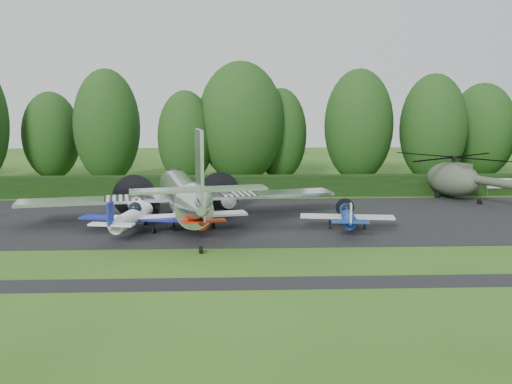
{
  "coord_description": "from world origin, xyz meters",
  "views": [
    {
      "loc": [
        3.88,
        -33.6,
        9.07
      ],
      "look_at": [
        5.56,
        7.77,
        2.5
      ],
      "focal_mm": 40.0,
      "sensor_mm": 36.0,
      "label": 1
    }
  ],
  "objects_px": {
    "light_plane_white": "(132,217)",
    "light_plane_orange": "(195,214)",
    "light_plane_blue": "(347,216)",
    "helicopter": "(453,176)",
    "transport_plane": "(183,195)",
    "sign_board": "(502,184)"
  },
  "relations": [
    {
      "from": "light_plane_white",
      "to": "light_plane_orange",
      "type": "height_order",
      "value": "light_plane_orange"
    },
    {
      "from": "light_plane_orange",
      "to": "light_plane_blue",
      "type": "bearing_deg",
      "value": 11.96
    },
    {
      "from": "light_plane_white",
      "to": "helicopter",
      "type": "distance_m",
      "value": 30.63
    },
    {
      "from": "light_plane_white",
      "to": "transport_plane",
      "type": "bearing_deg",
      "value": 37.17
    },
    {
      "from": "light_plane_white",
      "to": "light_plane_blue",
      "type": "distance_m",
      "value": 15.11
    },
    {
      "from": "light_plane_blue",
      "to": "transport_plane",
      "type": "bearing_deg",
      "value": 158.4
    },
    {
      "from": "transport_plane",
      "to": "sign_board",
      "type": "height_order",
      "value": "transport_plane"
    },
    {
      "from": "transport_plane",
      "to": "light_plane_orange",
      "type": "height_order",
      "value": "transport_plane"
    },
    {
      "from": "light_plane_white",
      "to": "light_plane_orange",
      "type": "bearing_deg",
      "value": 0.17
    },
    {
      "from": "transport_plane",
      "to": "helicopter",
      "type": "height_order",
      "value": "transport_plane"
    },
    {
      "from": "transport_plane",
      "to": "light_plane_blue",
      "type": "xyz_separation_m",
      "value": [
        11.89,
        -2.88,
        -1.09
      ]
    },
    {
      "from": "light_plane_blue",
      "to": "helicopter",
      "type": "bearing_deg",
      "value": 37.39
    },
    {
      "from": "light_plane_orange",
      "to": "helicopter",
      "type": "xyz_separation_m",
      "value": [
        23.35,
        12.49,
        0.96
      ]
    },
    {
      "from": "light_plane_white",
      "to": "light_plane_orange",
      "type": "distance_m",
      "value": 4.32
    },
    {
      "from": "light_plane_white",
      "to": "sign_board",
      "type": "relative_size",
      "value": 2.65
    },
    {
      "from": "sign_board",
      "to": "helicopter",
      "type": "bearing_deg",
      "value": -158.1
    },
    {
      "from": "transport_plane",
      "to": "helicopter",
      "type": "distance_m",
      "value": 26.28
    },
    {
      "from": "light_plane_white",
      "to": "light_plane_blue",
      "type": "bearing_deg",
      "value": -7.94
    },
    {
      "from": "light_plane_blue",
      "to": "light_plane_orange",
      "type": "bearing_deg",
      "value": 171.1
    },
    {
      "from": "helicopter",
      "to": "transport_plane",
      "type": "bearing_deg",
      "value": -135.67
    },
    {
      "from": "light_plane_white",
      "to": "helicopter",
      "type": "bearing_deg",
      "value": 15.44
    },
    {
      "from": "light_plane_white",
      "to": "helicopter",
      "type": "height_order",
      "value": "helicopter"
    }
  ]
}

